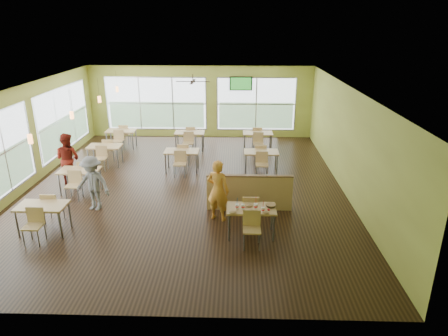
{
  "coord_description": "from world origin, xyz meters",
  "views": [
    {
      "loc": [
        1.6,
        -11.81,
        5.05
      ],
      "look_at": [
        1.27,
        -0.86,
        0.99
      ],
      "focal_mm": 32.0,
      "sensor_mm": 36.0,
      "label": 1
    }
  ],
  "objects_px": {
    "main_table": "(251,212)",
    "food_basket": "(271,205)",
    "man_plaid": "(218,190)",
    "half_wall_divider": "(249,192)"
  },
  "relations": [
    {
      "from": "man_plaid",
      "to": "food_basket",
      "type": "height_order",
      "value": "man_plaid"
    },
    {
      "from": "half_wall_divider",
      "to": "main_table",
      "type": "bearing_deg",
      "value": -90.0
    },
    {
      "from": "main_table",
      "to": "food_basket",
      "type": "xyz_separation_m",
      "value": [
        0.48,
        0.09,
        0.15
      ]
    },
    {
      "from": "main_table",
      "to": "food_basket",
      "type": "relative_size",
      "value": 5.81
    },
    {
      "from": "half_wall_divider",
      "to": "man_plaid",
      "type": "distance_m",
      "value": 1.1
    },
    {
      "from": "main_table",
      "to": "food_basket",
      "type": "height_order",
      "value": "main_table"
    },
    {
      "from": "food_basket",
      "to": "man_plaid",
      "type": "bearing_deg",
      "value": 150.94
    },
    {
      "from": "man_plaid",
      "to": "food_basket",
      "type": "xyz_separation_m",
      "value": [
        1.34,
        -0.74,
        -0.06
      ]
    },
    {
      "from": "half_wall_divider",
      "to": "man_plaid",
      "type": "height_order",
      "value": "man_plaid"
    },
    {
      "from": "main_table",
      "to": "food_basket",
      "type": "bearing_deg",
      "value": 10.0
    }
  ]
}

